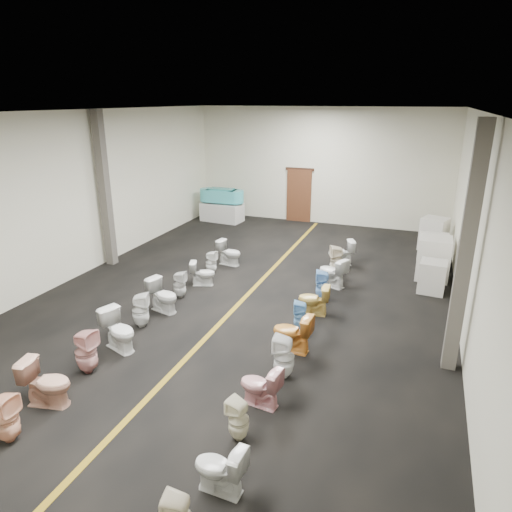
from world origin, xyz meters
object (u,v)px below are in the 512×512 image
object	(u,v)px
toilet_left_6	(163,295)
toilet_right_4	(284,357)
toilet_left_7	(180,285)
toilet_right_11	(341,253)
appliance_crate_a	(432,277)
toilet_left_8	(203,273)
toilet_left_3	(86,351)
toilet_right_1	(220,469)
toilet_right_3	(260,386)
toilet_left_2	(47,383)
toilet_right_10	(337,260)
toilet_left_5	(141,310)
toilet_left_1	(6,418)
toilet_left_10	(229,253)
appliance_crate_c	(433,251)
toilet_right_5	(292,333)
toilet_right_9	(332,272)
toilet_left_9	(211,263)
display_table	(222,212)
appliance_crate_b	(433,258)
toilet_right_2	(239,420)
bathtub	(222,195)
appliance_crate_d	(434,234)
toilet_right_6	(301,316)
toilet_right_8	(323,285)
toilet_right_7	(314,300)
toilet_left_4	(119,330)

from	to	relation	value
toilet_left_6	toilet_right_4	distance (m)	3.82
toilet_left_7	toilet_right_11	xyz separation A→B (m)	(3.35, 3.82, 0.04)
appliance_crate_a	toilet_left_8	xyz separation A→B (m)	(-5.77, -1.68, -0.08)
toilet_left_3	toilet_left_7	distance (m)	3.53
toilet_right_1	toilet_right_3	size ratio (longest dim) A/B	0.99
toilet_left_2	toilet_right_10	bearing A→B (deg)	-35.16
toilet_left_3	toilet_left_5	distance (m)	1.86
toilet_left_1	toilet_left_10	xyz separation A→B (m)	(-0.00, 8.05, -0.02)
appliance_crate_c	toilet_right_3	xyz separation A→B (m)	(-2.57, -8.05, -0.12)
toilet_right_3	toilet_right_5	xyz separation A→B (m)	(0.01, 1.82, 0.05)
toilet_right_5	toilet_right_9	xyz separation A→B (m)	(0.07, 3.56, 0.00)
toilet_left_6	toilet_left_9	size ratio (longest dim) A/B	1.16
toilet_right_4	toilet_right_5	world-z (taller)	toilet_right_4
toilet_left_8	toilet_right_9	distance (m)	3.47
toilet_left_10	toilet_right_9	world-z (taller)	toilet_right_9
toilet_right_10	toilet_right_5	bearing A→B (deg)	-23.17
toilet_left_3	toilet_left_10	size ratio (longest dim) A/B	1.14
display_table	appliance_crate_b	size ratio (longest dim) A/B	1.41
toilet_left_10	toilet_right_4	bearing A→B (deg)	-139.51
toilet_left_7	toilet_right_2	size ratio (longest dim) A/B	1.03
appliance_crate_a	toilet_right_2	world-z (taller)	appliance_crate_a
bathtub	toilet_right_5	distance (m)	10.46
toilet_right_5	toilet_right_9	size ratio (longest dim) A/B	0.99
appliance_crate_d	toilet_right_10	size ratio (longest dim) A/B	1.26
toilet_right_1	toilet_right_3	bearing A→B (deg)	-173.49
toilet_left_2	toilet_right_9	bearing A→B (deg)	-38.32
toilet_right_6	toilet_right_1	bearing A→B (deg)	-10.66
toilet_left_9	toilet_left_2	bearing A→B (deg)	-178.55
toilet_left_8	toilet_left_6	bearing A→B (deg)	156.86
toilet_right_8	toilet_right_6	bearing A→B (deg)	-16.08
toilet_left_2	toilet_right_4	size ratio (longest dim) A/B	0.98
toilet_right_7	toilet_left_4	bearing A→B (deg)	-52.94
toilet_right_2	toilet_right_8	size ratio (longest dim) A/B	0.88
toilet_left_3	toilet_right_1	bearing A→B (deg)	-112.55
appliance_crate_a	appliance_crate_b	size ratio (longest dim) A/B	0.71
bathtub	appliance_crate_b	distance (m)	8.95
toilet_left_8	toilet_right_4	xyz separation A→B (m)	(3.33, -3.37, 0.08)
toilet_right_3	toilet_left_2	bearing A→B (deg)	-62.16
toilet_left_3	toilet_left_2	bearing A→B (deg)	-175.55
toilet_right_1	toilet_right_9	xyz separation A→B (m)	(-0.04, 7.20, 0.05)
appliance_crate_b	appliance_crate_d	world-z (taller)	appliance_crate_b
toilet_left_5	toilet_right_11	bearing A→B (deg)	-53.32
appliance_crate_a	toilet_right_6	bearing A→B (deg)	-129.17
appliance_crate_b	toilet_right_5	size ratio (longest dim) A/B	1.46
toilet_right_4	toilet_left_2	bearing A→B (deg)	-63.44
toilet_left_9	toilet_right_8	distance (m)	3.44
appliance_crate_a	toilet_left_7	bearing A→B (deg)	-156.15
toilet_right_10	toilet_right_9	bearing A→B (deg)	-19.81
toilet_left_1	toilet_left_2	distance (m)	0.88
appliance_crate_b	toilet_left_3	world-z (taller)	appliance_crate_b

